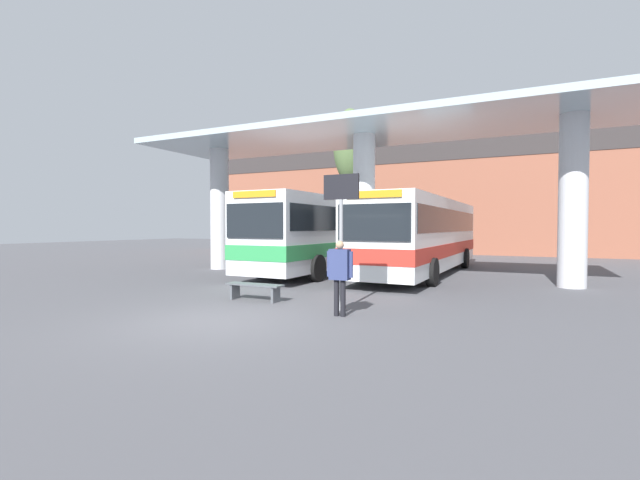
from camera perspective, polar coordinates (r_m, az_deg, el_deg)
ground_plane at (r=9.58m, az=-13.38°, el=-10.44°), size 100.00×100.00×0.00m
townhouse_backdrop at (r=33.42m, az=15.50°, el=7.35°), size 40.00×0.58×9.13m
station_canopy at (r=17.67m, az=5.90°, el=10.95°), size 19.66×5.54×5.98m
transit_bus_left_bay at (r=19.37m, az=1.18°, el=1.15°), size 2.96×11.51×3.26m
transit_bus_center_bay at (r=18.93m, az=13.52°, el=0.91°), size 3.02×12.40×3.15m
waiting_bench_near_pillar at (r=11.88m, az=-8.69°, el=-6.37°), size 1.66×0.44×0.46m
info_sign_platform at (r=10.29m, az=2.83°, el=3.44°), size 0.90×0.09×3.28m
pedestrian_waiting at (r=9.65m, az=2.66°, el=-4.05°), size 0.63×0.25×1.71m
poplar_tree_behind_left at (r=28.85m, az=4.02°, el=12.13°), size 2.20×2.20×9.81m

